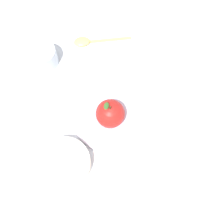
% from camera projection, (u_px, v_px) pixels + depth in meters
% --- Properties ---
extents(ground_plane, '(2.40, 2.40, 0.00)m').
position_uv_depth(ground_plane, '(108.00, 101.00, 0.82)').
color(ground_plane, silver).
extents(dinner_plate, '(0.22, 0.22, 0.01)m').
position_uv_depth(dinner_plate, '(112.00, 113.00, 0.80)').
color(dinner_plate, silver).
rests_on(dinner_plate, ground_plane).
extents(apple, '(0.08, 0.08, 0.09)m').
position_uv_depth(apple, '(110.00, 114.00, 0.75)').
color(apple, '#B21E19').
rests_on(apple, dinner_plate).
extents(side_bowl, '(0.13, 0.13, 0.04)m').
position_uv_depth(side_bowl, '(65.00, 163.00, 0.74)').
color(side_bowl, silver).
rests_on(side_bowl, ground_plane).
extents(cup, '(0.08, 0.08, 0.06)m').
position_uv_depth(cup, '(44.00, 56.00, 0.82)').
color(cup, silver).
rests_on(cup, ground_plane).
extents(knife, '(0.21, 0.13, 0.01)m').
position_uv_depth(knife, '(98.00, 55.00, 0.86)').
color(knife, silver).
rests_on(knife, ground_plane).
extents(spoon, '(0.16, 0.10, 0.01)m').
position_uv_depth(spoon, '(88.00, 41.00, 0.87)').
color(spoon, '#D8B766').
rests_on(spoon, ground_plane).
extents(linen_napkin, '(0.22, 0.20, 0.00)m').
position_uv_depth(linen_napkin, '(130.00, 173.00, 0.75)').
color(linen_napkin, beige).
rests_on(linen_napkin, ground_plane).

